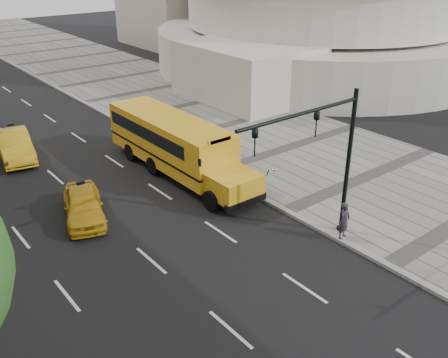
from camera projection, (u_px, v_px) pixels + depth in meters
ground at (115, 206)px, 23.94m from camera, size 140.00×140.00×0.00m
sidewalk_museum at (292, 147)px, 30.65m from camera, size 12.00×140.00×0.15m
curb_museum at (214, 172)px, 27.28m from camera, size 0.30×140.00×0.15m
school_bus at (173, 141)px, 26.92m from camera, size 2.96×11.56×3.19m
taxi_near at (83, 205)px, 22.55m from camera, size 2.96×4.49×1.42m
taxi_far at (14, 145)px, 28.92m from camera, size 2.49×5.14×1.62m
pedestrian at (344, 221)px, 20.79m from camera, size 0.65×0.48×1.62m
traffic_signal at (327, 153)px, 19.25m from camera, size 6.18×0.36×6.40m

